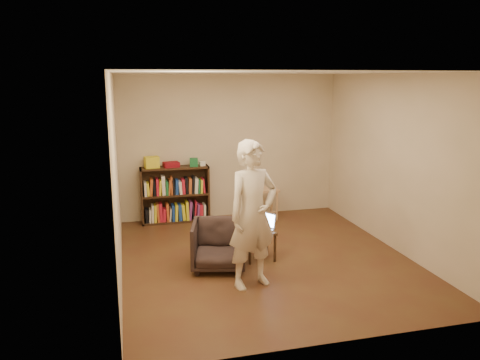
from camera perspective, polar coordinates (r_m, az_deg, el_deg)
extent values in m
plane|color=#4D2519|center=(6.81, 3.12, -9.52)|extent=(4.50, 4.50, 0.00)
plane|color=white|center=(6.31, 3.40, 12.94)|extent=(4.50, 4.50, 0.00)
plane|color=beige|center=(8.58, -1.22, 4.11)|extent=(4.00, 0.00, 4.00)
plane|color=beige|center=(6.15, -14.83, 0.37)|extent=(0.00, 4.50, 4.50)
plane|color=beige|center=(7.28, 18.48, 1.96)|extent=(0.00, 4.50, 4.50)
cube|color=black|center=(8.36, -11.89, -1.97)|extent=(0.03, 0.30, 1.00)
cube|color=black|center=(8.48, -3.97, -1.53)|extent=(0.03, 0.30, 1.00)
cube|color=black|center=(8.53, -8.00, -1.53)|extent=(1.20, 0.02, 1.00)
cube|color=black|center=(8.53, -7.80, -4.92)|extent=(1.20, 0.30, 0.03)
cube|color=black|center=(8.40, -7.90, -1.76)|extent=(1.14, 0.30, 0.03)
cube|color=black|center=(8.29, -8.00, 1.49)|extent=(1.20, 0.30, 0.03)
cube|color=yellow|center=(8.26, -10.71, 2.14)|extent=(0.27, 0.21, 0.20)
cube|color=maroon|center=(8.28, -8.38, 1.88)|extent=(0.29, 0.23, 0.09)
cube|color=#1C6A35|center=(8.30, -5.66, 2.16)|extent=(0.16, 0.16, 0.14)
cube|color=white|center=(8.35, -4.64, 2.02)|extent=(0.11, 0.11, 0.07)
cube|color=tan|center=(8.50, 3.24, -1.15)|extent=(0.39, 0.39, 0.04)
cylinder|color=tan|center=(8.38, 2.52, -3.35)|extent=(0.04, 0.04, 0.53)
cylinder|color=tan|center=(8.47, 4.53, -3.20)|extent=(0.04, 0.04, 0.53)
cylinder|color=tan|center=(8.67, 1.93, -2.81)|extent=(0.04, 0.04, 0.53)
cylinder|color=tan|center=(8.76, 3.89, -2.67)|extent=(0.04, 0.04, 0.53)
imported|color=black|center=(6.37, -2.63, -7.91)|extent=(0.85, 0.86, 0.66)
cube|color=#332011|center=(6.67, 2.33, -6.24)|extent=(0.42, 0.42, 0.04)
cylinder|color=#332011|center=(6.53, 1.23, -8.64)|extent=(0.04, 0.04, 0.39)
cylinder|color=#332011|center=(6.63, 4.28, -8.34)|extent=(0.04, 0.04, 0.39)
cylinder|color=#332011|center=(6.86, 0.42, -7.58)|extent=(0.04, 0.04, 0.39)
cylinder|color=#332011|center=(6.95, 3.33, -7.32)|extent=(0.04, 0.04, 0.39)
cube|color=silver|center=(6.64, 2.57, -6.06)|extent=(0.36, 0.38, 0.02)
cube|color=black|center=(6.64, 2.57, -5.98)|extent=(0.25, 0.29, 0.00)
cube|color=silver|center=(6.70, 3.27, -4.85)|extent=(0.21, 0.28, 0.22)
cube|color=#B0D2F7|center=(6.70, 3.27, -4.85)|extent=(0.18, 0.25, 0.18)
imported|color=beige|center=(5.67, 1.56, -4.26)|extent=(0.77, 0.62, 1.82)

